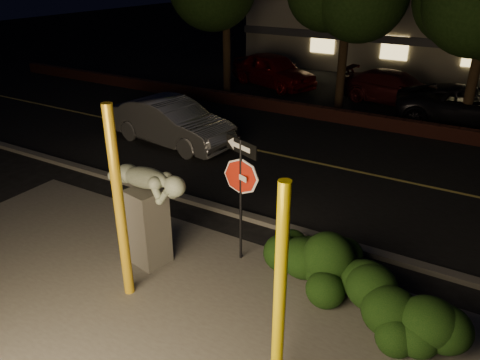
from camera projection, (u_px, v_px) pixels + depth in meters
name	position (u px, v px, depth m)	size (l,w,h in m)	color
ground	(375.00, 140.00, 16.42)	(90.00, 90.00, 0.00)	black
patio	(189.00, 334.00, 7.84)	(14.00, 6.00, 0.02)	#4C4944
road	(346.00, 169.00, 14.08)	(80.00, 8.00, 0.01)	black
lane_marking	(346.00, 169.00, 14.08)	(80.00, 0.12, 0.01)	tan
curb	(288.00, 228.00, 10.86)	(80.00, 0.25, 0.12)	#4C4944
brick_wall	(385.00, 123.00, 17.33)	(40.00, 0.35, 0.50)	#3F1914
parking_lot	(417.00, 96.00, 21.88)	(40.00, 12.00, 0.01)	black
building	(452.00, 32.00, 27.26)	(22.00, 10.20, 4.00)	gray
yellow_pole_left	(119.00, 207.00, 8.08)	(0.18, 0.18, 3.68)	gold
yellow_pole_right	(280.00, 297.00, 6.13)	(0.17, 0.17, 3.38)	yellow
signpost	(241.00, 177.00, 9.08)	(0.85, 0.35, 2.66)	black
sculpture	(147.00, 204.00, 9.15)	(2.09, 0.90, 2.23)	#4C4944
hedge_center	(306.00, 247.00, 9.23)	(2.18, 1.02, 1.13)	black
hedge_right	(353.00, 279.00, 8.26)	(1.78, 0.96, 1.17)	black
hedge_far_right	(410.00, 316.00, 7.46)	(1.58, 0.98, 1.09)	black
silver_sedan	(172.00, 122.00, 15.80)	(1.62, 4.65, 1.53)	#9F9FA4
parked_car_red	(273.00, 70.00, 23.18)	(1.93, 4.80, 1.63)	#68090B
parked_car_darkred	(395.00, 88.00, 20.38)	(1.95, 4.79, 1.39)	#431013
parked_car_dark	(468.00, 106.00, 17.72)	(2.42, 5.24, 1.46)	black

